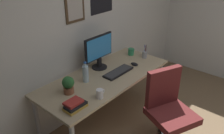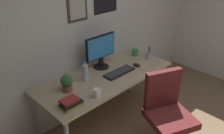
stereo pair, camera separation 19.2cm
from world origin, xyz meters
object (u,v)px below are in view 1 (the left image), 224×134
Objects in this scene: coffee_mug_far at (131,52)px; book_stack_left at (75,105)px; pen_cup at (145,54)px; water_bottle at (86,73)px; keyboard at (118,72)px; computer_mouse at (134,64)px; monitor at (99,51)px; potted_plant at (68,84)px; office_chair at (168,107)px; coffee_mug_near at (100,94)px.

coffee_mug_far is 0.57× the size of book_stack_left.
water_bottle is at bearing 171.72° from pen_cup.
coffee_mug_far reaches higher than keyboard.
computer_mouse is 1.14m from book_stack_left.
monitor reaches higher than computer_mouse.
potted_plant reaches higher than book_stack_left.
water_bottle reaches higher than office_chair.
coffee_mug_near is at bearing -159.41° from coffee_mug_far.
water_bottle is at bearing 159.64° from keyboard.
water_bottle is 1.02m from pen_cup.
keyboard is at bearing -179.41° from pen_cup.
water_bottle is at bearing -176.25° from coffee_mug_far.
computer_mouse is 0.86m from coffee_mug_near.
coffee_mug_far is at bearing 4.53° from potted_plant.
book_stack_left is at bearing -151.79° from monitor.
keyboard is 3.48× the size of coffee_mug_far.
coffee_mug_far is (0.96, 0.06, -0.06)m from water_bottle.
pen_cup is (1.00, -0.15, -0.05)m from water_bottle.
monitor is 0.41m from water_bottle.
keyboard is 0.60m from coffee_mug_far.
computer_mouse is 0.56× the size of potted_plant.
potted_plant reaches higher than computer_mouse.
potted_plant is (-0.29, -0.04, -0.00)m from water_bottle.
office_chair is 1.13m from potted_plant.
pen_cup is at bearing 5.78° from book_stack_left.
pen_cup is 1.43m from book_stack_left.
pen_cup reaches higher than keyboard.
coffee_mug_near is (-0.85, -0.17, 0.03)m from computer_mouse.
office_chair is at bearing -41.26° from coffee_mug_near.
office_chair is 0.76m from computer_mouse.
coffee_mug_far is at bearing 20.59° from coffee_mug_near.
office_chair is 4.75× the size of pen_cup.
keyboard is 0.71m from potted_plant.
monitor is 2.36× the size of potted_plant.
coffee_mug_far is 1.26m from potted_plant.
coffee_mug_near reaches higher than keyboard.
office_chair is at bearing -128.72° from pen_cup.
office_chair reaches higher than coffee_mug_far.
coffee_mug_far is (0.53, 0.92, 0.25)m from office_chair.
monitor is 1.07× the size of keyboard.
water_bottle is 2.04× the size of coffee_mug_far.
office_chair is 8.50× the size of coffee_mug_near.
computer_mouse is 0.35m from coffee_mug_far.
water_bottle is (-0.44, 0.85, 0.30)m from office_chair.
water_bottle is at bearing 68.92° from coffee_mug_near.
potted_plant is at bearing 170.51° from keyboard.
coffee_mug_near reaches higher than coffee_mug_far.
book_stack_left is at bearing 146.85° from office_chair.
coffee_mug_near is at bearing -111.08° from water_bottle.
pen_cup is at bearing 0.59° from keyboard.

